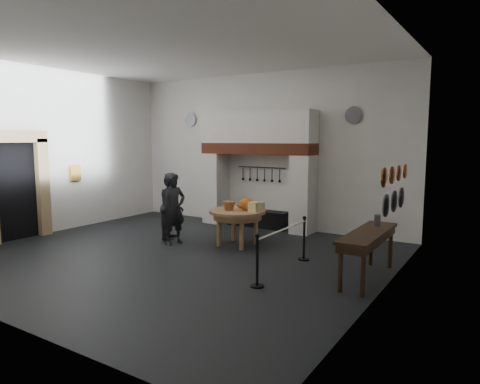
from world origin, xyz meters
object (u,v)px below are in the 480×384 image
Objects in this scene: visitor_far at (172,206)px; barrier_post_far at (304,239)px; iron_range at (258,218)px; barrier_post_near at (257,262)px; visitor_near at (174,209)px; work_table at (237,211)px; side_table at (368,233)px.

visitor_far reaches higher than barrier_post_far.
iron_range is 2.11× the size of barrier_post_near.
visitor_near is 3.71m from barrier_post_near.
barrier_post_far is at bearing 90.00° from barrier_post_near.
barrier_post_near is 2.00m from barrier_post_far.
visitor_far reaches higher than work_table.
iron_range is at bearing 135.83° from barrier_post_far.
visitor_near is 3.36m from barrier_post_far.
side_table reaches higher than iron_range.
iron_range is 2.81m from visitor_far.
visitor_near is 0.57m from visitor_far.
barrier_post_near reaches higher than iron_range.
work_table is 3.51m from side_table.
visitor_near reaches higher than work_table.
barrier_post_far reaches higher than iron_range.
visitor_far is 1.92× the size of barrier_post_far.
visitor_far is at bearing 151.55° from barrier_post_near.
iron_range is at bearing 119.84° from barrier_post_near.
visitor_near is at bearing -103.91° from iron_range.
visitor_far is 3.74m from barrier_post_far.
side_table is 2.44× the size of barrier_post_near.
barrier_post_far is at bearing 160.61° from side_table.
barrier_post_near is (1.90, -2.32, -0.39)m from work_table.
barrier_post_far is at bearing -69.47° from visitor_near.
visitor_far is (-1.12, -2.51, 0.61)m from iron_range.
work_table is 1.97m from barrier_post_far.
side_table is (4.10, -3.05, 0.62)m from iron_range.
side_table and barrier_post_near have the same top height.
barrier_post_near is at bearing -90.00° from barrier_post_far.
barrier_post_far is (1.90, -0.32, -0.39)m from work_table.
visitor_near is at bearing -153.45° from work_table.
side_table is (4.82, -0.14, -0.01)m from visitor_near.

